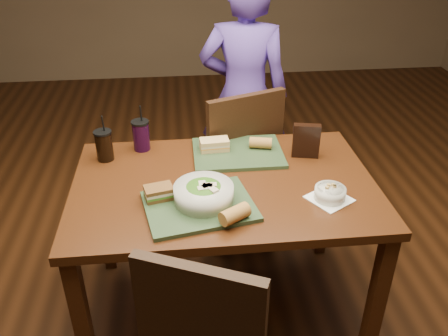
{
  "coord_description": "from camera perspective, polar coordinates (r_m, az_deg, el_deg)",
  "views": [
    {
      "loc": [
        -0.18,
        -1.72,
        1.84
      ],
      "look_at": [
        0.0,
        0.0,
        0.82
      ],
      "focal_mm": 38.0,
      "sensor_mm": 36.0,
      "label": 1
    }
  ],
  "objects": [
    {
      "name": "cup_berry",
      "position": [
        2.3,
        -9.95,
        3.91
      ],
      "size": [
        0.08,
        0.08,
        0.23
      ],
      "color": "black",
      "rests_on": "dining_table"
    },
    {
      "name": "diner",
      "position": [
        2.93,
        2.41,
        8.62
      ],
      "size": [
        0.61,
        0.46,
        1.5
      ],
      "primitive_type": "imported",
      "rotation": [
        0.0,
        0.0,
        2.93
      ],
      "color": "#55399E",
      "rests_on": "ground"
    },
    {
      "name": "dining_table",
      "position": [
        2.09,
        0.0,
        -3.79
      ],
      "size": [
        1.3,
        0.85,
        0.75
      ],
      "color": "#3F1E0C",
      "rests_on": "ground"
    },
    {
      "name": "sandwich_near",
      "position": [
        1.91,
        -7.85,
        -2.94
      ],
      "size": [
        0.13,
        0.1,
        0.05
      ],
      "color": "#593819",
      "rests_on": "tray_near"
    },
    {
      "name": "chip_bag",
      "position": [
        2.23,
        9.84,
        3.24
      ],
      "size": [
        0.13,
        0.06,
        0.16
      ],
      "primitive_type": "cube",
      "rotation": [
        0.0,
        0.0,
        -0.21
      ],
      "color": "black",
      "rests_on": "dining_table"
    },
    {
      "name": "tray_near",
      "position": [
        1.88,
        -2.98,
        -4.62
      ],
      "size": [
        0.47,
        0.39,
        0.02
      ],
      "primitive_type": "cube",
      "rotation": [
        0.0,
        0.0,
        0.19
      ],
      "color": "#2A3E24",
      "rests_on": "dining_table"
    },
    {
      "name": "soup_bowl",
      "position": [
        1.96,
        12.63,
        -2.98
      ],
      "size": [
        0.21,
        0.21,
        0.06
      ],
      "color": "white",
      "rests_on": "dining_table"
    },
    {
      "name": "tray_far",
      "position": [
        2.25,
        1.68,
        1.83
      ],
      "size": [
        0.42,
        0.32,
        0.02
      ],
      "primitive_type": "cube",
      "rotation": [
        0.0,
        0.0,
        -0.01
      ],
      "color": "#2A3E24",
      "rests_on": "dining_table"
    },
    {
      "name": "baguette_far",
      "position": [
        2.27,
        4.43,
        3.04
      ],
      "size": [
        0.12,
        0.08,
        0.05
      ],
      "primitive_type": "cylinder",
      "rotation": [
        0.0,
        1.57,
        -0.23
      ],
      "color": "#AD7533",
      "rests_on": "tray_far"
    },
    {
      "name": "sandwich_far",
      "position": [
        2.25,
        -1.17,
        2.84
      ],
      "size": [
        0.14,
        0.08,
        0.05
      ],
      "color": "tan",
      "rests_on": "tray_far"
    },
    {
      "name": "baguette_near",
      "position": [
        1.77,
        1.3,
        -5.57
      ],
      "size": [
        0.13,
        0.11,
        0.06
      ],
      "primitive_type": "cylinder",
      "rotation": [
        0.0,
        1.57,
        0.56
      ],
      "color": "#AD7533",
      "rests_on": "tray_near"
    },
    {
      "name": "cup_cola",
      "position": [
        2.25,
        -14.22,
        2.67
      ],
      "size": [
        0.08,
        0.08,
        0.22
      ],
      "color": "black",
      "rests_on": "dining_table"
    },
    {
      "name": "chair_far",
      "position": [
        2.61,
        2.2,
        0.7
      ],
      "size": [
        0.55,
        0.56,
        0.98
      ],
      "color": "black",
      "rests_on": "ground"
    },
    {
      "name": "ground",
      "position": [
        2.52,
        0.0,
        -16.27
      ],
      "size": [
        6.0,
        6.0,
        0.0
      ],
      "primitive_type": "plane",
      "color": "#381C0B",
      "rests_on": "ground"
    },
    {
      "name": "salad_bowl",
      "position": [
        1.87,
        -2.46,
        -2.96
      ],
      "size": [
        0.24,
        0.24,
        0.08
      ],
      "color": "silver",
      "rests_on": "tray_near"
    }
  ]
}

